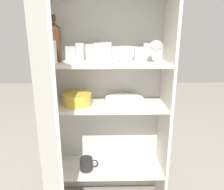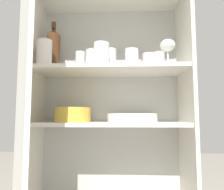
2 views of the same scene
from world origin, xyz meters
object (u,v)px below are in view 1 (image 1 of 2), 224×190
object	(u,v)px
wine_bottle	(55,42)
coffee_mug_primary	(87,164)
mixing_bowl_large	(77,99)
plate_stack_white	(124,101)

from	to	relation	value
wine_bottle	coffee_mug_primary	size ratio (longest dim) A/B	2.18
wine_bottle	coffee_mug_primary	xyz separation A→B (m)	(0.18, -0.08, -0.84)
mixing_bowl_large	coffee_mug_primary	xyz separation A→B (m)	(0.05, -0.04, -0.48)
plate_stack_white	mixing_bowl_large	distance (m)	0.31
mixing_bowl_large	coffee_mug_primary	distance (m)	0.48
wine_bottle	plate_stack_white	distance (m)	0.59
wine_bottle	plate_stack_white	world-z (taller)	wine_bottle
plate_stack_white	mixing_bowl_large	bearing A→B (deg)	-179.78
plate_stack_white	coffee_mug_primary	xyz separation A→B (m)	(-0.26, -0.04, -0.46)
wine_bottle	plate_stack_white	size ratio (longest dim) A/B	1.10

